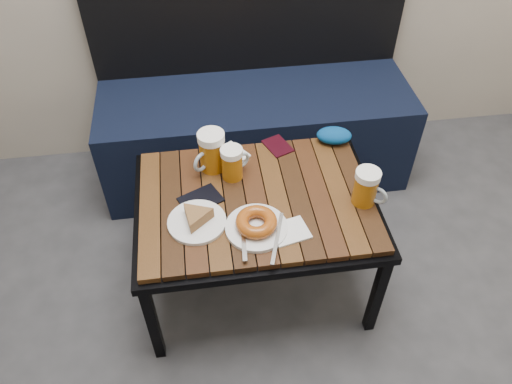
{
  "coord_description": "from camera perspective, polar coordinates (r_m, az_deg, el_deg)",
  "views": [
    {
      "loc": [
        -0.35,
        -0.1,
        1.71
      ],
      "look_at": [
        -0.18,
        1.09,
        0.5
      ],
      "focal_mm": 35.0,
      "sensor_mm": 36.0,
      "label": 1
    }
  ],
  "objects": [
    {
      "name": "bench",
      "position": [
        2.37,
        -0.12,
        7.88
      ],
      "size": [
        1.4,
        0.5,
        0.95
      ],
      "color": "black",
      "rests_on": "ground"
    },
    {
      "name": "cafe_table",
      "position": [
        1.75,
        -0.0,
        -1.66
      ],
      "size": [
        0.84,
        0.62,
        0.47
      ],
      "color": "black",
      "rests_on": "ground"
    },
    {
      "name": "beer_mug_left",
      "position": [
        1.79,
        -5.12,
        4.65
      ],
      "size": [
        0.14,
        0.13,
        0.16
      ],
      "rotation": [
        0.0,
        0.0,
        3.88
      ],
      "color": "#A65E0D",
      "rests_on": "cafe_table"
    },
    {
      "name": "beer_mug_centre",
      "position": [
        1.76,
        -2.7,
        3.36
      ],
      "size": [
        0.12,
        0.1,
        0.13
      ],
      "rotation": [
        0.0,
        0.0,
        0.55
      ],
      "color": "#A65E0D",
      "rests_on": "cafe_table"
    },
    {
      "name": "beer_mug_right",
      "position": [
        1.7,
        12.51,
        0.53
      ],
      "size": [
        0.12,
        0.12,
        0.14
      ],
      "rotation": [
        0.0,
        0.0,
        -0.76
      ],
      "color": "#A65E0D",
      "rests_on": "cafe_table"
    },
    {
      "name": "plate_pie",
      "position": [
        1.64,
        -6.81,
        -3.08
      ],
      "size": [
        0.19,
        0.19,
        0.05
      ],
      "color": "white",
      "rests_on": "cafe_table"
    },
    {
      "name": "plate_bagel",
      "position": [
        1.61,
        0.05,
        -3.74
      ],
      "size": [
        0.2,
        0.26,
        0.06
      ],
      "color": "white",
      "rests_on": "cafe_table"
    },
    {
      "name": "napkin_left",
      "position": [
        1.88,
        -3.06,
        4.23
      ],
      "size": [
        0.16,
        0.16,
        0.01
      ],
      "rotation": [
        0.0,
        0.0,
        0.6
      ],
      "color": "white",
      "rests_on": "cafe_table"
    },
    {
      "name": "napkin_right",
      "position": [
        1.62,
        3.89,
        -4.51
      ],
      "size": [
        0.14,
        0.12,
        0.01
      ],
      "rotation": [
        0.0,
        0.0,
        0.22
      ],
      "color": "white",
      "rests_on": "cafe_table"
    },
    {
      "name": "passport_navy",
      "position": [
        1.72,
        -6.34,
        -0.86
      ],
      "size": [
        0.17,
        0.15,
        0.01
      ],
      "primitive_type": "cube",
      "rotation": [
        0.0,
        0.0,
        -1.13
      ],
      "color": "black",
      "rests_on": "cafe_table"
    },
    {
      "name": "passport_burgundy",
      "position": [
        1.92,
        2.49,
        5.28
      ],
      "size": [
        0.12,
        0.14,
        0.01
      ],
      "primitive_type": "cube",
      "rotation": [
        0.0,
        0.0,
        0.39
      ],
      "color": "black",
      "rests_on": "cafe_table"
    },
    {
      "name": "knit_pouch",
      "position": [
        1.95,
        8.91,
        6.4
      ],
      "size": [
        0.15,
        0.11,
        0.06
      ],
      "primitive_type": "ellipsoid",
      "rotation": [
        0.0,
        0.0,
        -0.2
      ],
      "color": "navy",
      "rests_on": "cafe_table"
    }
  ]
}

